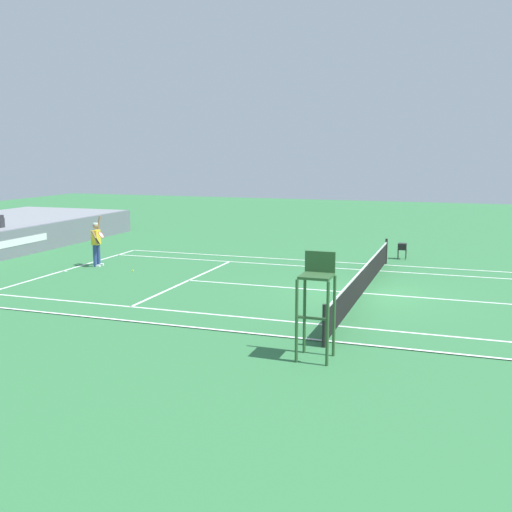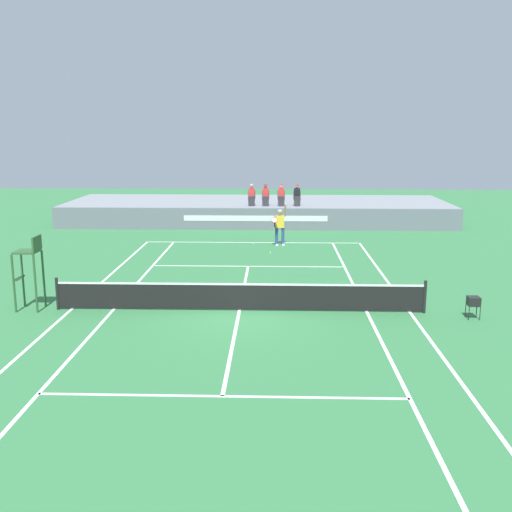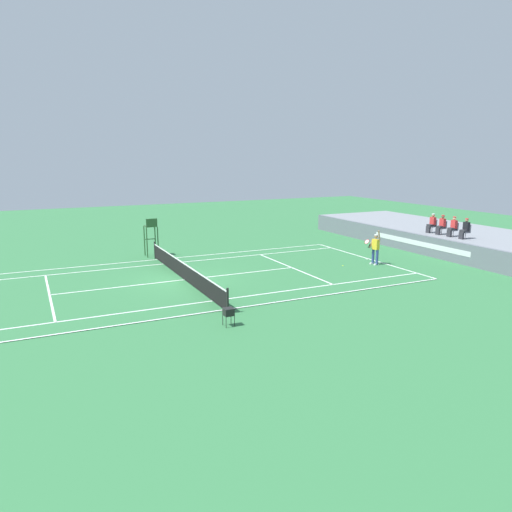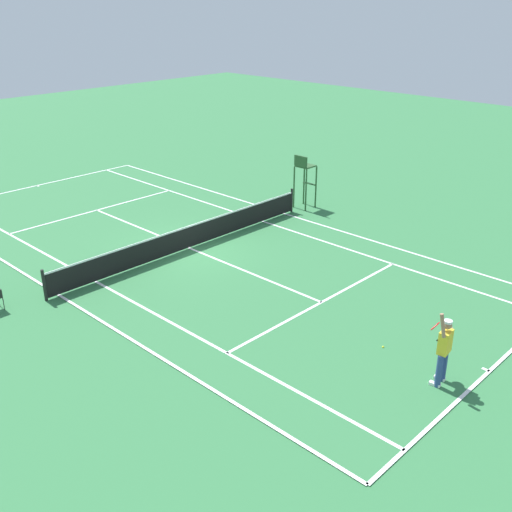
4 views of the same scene
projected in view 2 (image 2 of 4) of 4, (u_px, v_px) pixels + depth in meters
ground_plane at (239, 311)px, 19.56m from camera, size 80.00×80.00×0.00m
court at (239, 311)px, 19.56m from camera, size 11.08×23.88×0.03m
net at (239, 296)px, 19.46m from camera, size 11.98×0.10×1.07m
barrier_wall at (255, 219)px, 35.05m from camera, size 23.80×0.25×1.27m
bleacher_platform at (257, 211)px, 38.68m from camera, size 23.80×7.18×1.27m
spectator_seated_0 at (252, 195)px, 36.01m from camera, size 0.44×0.60×1.26m
spectator_seated_1 at (266, 195)px, 35.99m from camera, size 0.44×0.60×1.26m
spectator_seated_2 at (281, 195)px, 35.96m from camera, size 0.44×0.60×1.26m
spectator_seated_3 at (297, 196)px, 35.93m from camera, size 0.44×0.60×1.26m
tennis_player at (280, 226)px, 30.27m from camera, size 0.75×0.69×2.08m
tennis_ball at (270, 253)px, 28.60m from camera, size 0.07×0.07×0.07m
umpire_chair at (30, 263)px, 19.45m from camera, size 0.77×0.77×2.44m
ball_hopper at (474, 301)px, 18.70m from camera, size 0.36×0.36×0.70m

